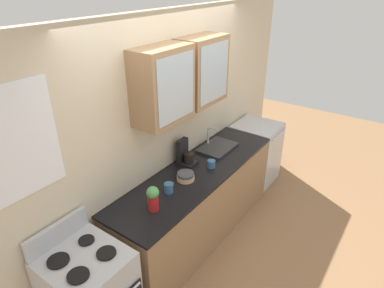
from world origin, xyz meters
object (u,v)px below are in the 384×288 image
(bowl_stack, at_px, (186,176))
(cup_near_bowls, at_px, (169,188))
(dishwasher, at_px, (255,153))
(cup_near_sink, at_px, (211,164))
(sink_faucet, at_px, (217,147))
(coffee_maker, at_px, (185,155))
(vase, at_px, (153,198))

(bowl_stack, distance_m, cup_near_bowls, 0.28)
(dishwasher, bearing_deg, cup_near_sink, -176.57)
(sink_faucet, bearing_deg, coffee_maker, 167.70)
(coffee_maker, bearing_deg, vase, -162.67)
(bowl_stack, relative_size, cup_near_bowls, 1.46)
(sink_faucet, height_order, coffee_maker, coffee_maker)
(dishwasher, distance_m, coffee_maker, 1.57)
(bowl_stack, relative_size, coffee_maker, 0.64)
(bowl_stack, height_order, dishwasher, bowl_stack)
(coffee_maker, bearing_deg, bowl_stack, -142.20)
(cup_near_sink, bearing_deg, sink_faucet, 23.42)
(sink_faucet, distance_m, vase, 1.36)
(dishwasher, xyz_separation_m, coffee_maker, (-1.45, 0.21, 0.56))
(cup_near_bowls, distance_m, coffee_maker, 0.58)
(sink_faucet, height_order, bowl_stack, sink_faucet)
(sink_faucet, bearing_deg, cup_near_sink, -156.58)
(bowl_stack, bearing_deg, sink_faucet, 7.11)
(bowl_stack, relative_size, cup_near_sink, 1.51)
(bowl_stack, xyz_separation_m, cup_near_sink, (0.37, -0.08, 0.00))
(bowl_stack, height_order, vase, vase)
(cup_near_sink, height_order, cup_near_bowls, cup_near_bowls)
(vase, xyz_separation_m, coffee_maker, (0.83, 0.26, -0.02))
(cup_near_sink, distance_m, coffee_maker, 0.31)
(vase, bearing_deg, cup_near_sink, -1.79)
(cup_near_bowls, relative_size, dishwasher, 0.14)
(cup_near_bowls, relative_size, coffee_maker, 0.44)
(coffee_maker, bearing_deg, sink_faucet, -12.30)
(sink_faucet, relative_size, bowl_stack, 2.58)
(vase, xyz_separation_m, cup_near_sink, (0.93, -0.03, -0.09))
(vase, bearing_deg, bowl_stack, 5.25)
(dishwasher, bearing_deg, vase, -178.70)
(vase, bearing_deg, cup_near_bowls, 10.85)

